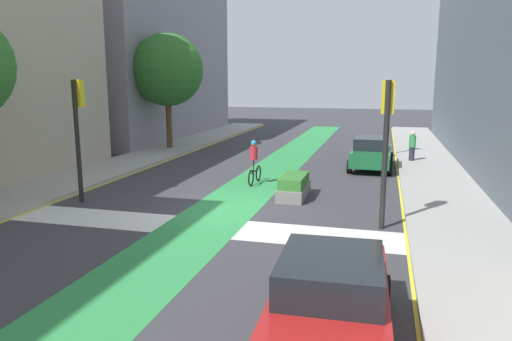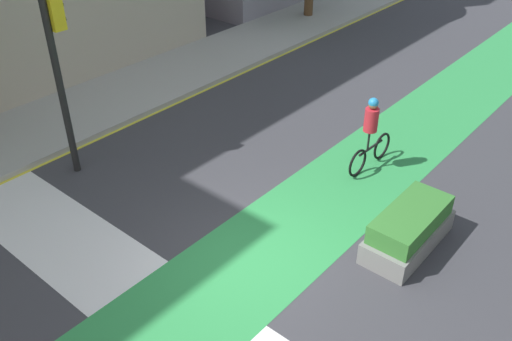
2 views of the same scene
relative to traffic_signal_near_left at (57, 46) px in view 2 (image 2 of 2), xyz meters
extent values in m
plane|color=#38383D|center=(5.13, 0.22, -3.02)|extent=(120.00, 120.00, 0.00)
cube|color=#2D8C47|center=(5.24, 0.22, -3.02)|extent=(2.40, 60.00, 0.01)
cube|color=silver|center=(5.13, -1.78, -3.02)|extent=(12.00, 1.80, 0.01)
cube|color=#9E9E99|center=(-2.37, 0.22, -2.95)|extent=(3.00, 60.00, 0.15)
cube|color=yellow|center=(-0.87, 0.22, -3.02)|extent=(0.16, 60.00, 0.01)
cylinder|color=black|center=(0.00, -0.12, -0.87)|extent=(0.16, 0.16, 4.31)
cube|color=gold|center=(0.00, 0.08, 0.82)|extent=(0.35, 0.28, 0.95)
sphere|color=#4C380C|center=(0.00, 0.22, 0.82)|extent=(0.20, 0.20, 0.20)
sphere|color=#0C3814|center=(0.00, 0.22, 0.52)|extent=(0.20, 0.20, 0.20)
torus|color=black|center=(5.21, 5.01, -2.68)|extent=(0.08, 0.68, 0.68)
torus|color=black|center=(5.18, 3.96, -2.68)|extent=(0.08, 0.68, 0.68)
cylinder|color=black|center=(5.19, 4.48, -2.50)|extent=(0.09, 0.95, 0.06)
cylinder|color=black|center=(5.19, 4.33, -2.23)|extent=(0.05, 0.05, 0.50)
cylinder|color=red|center=(5.19, 4.33, -1.71)|extent=(0.32, 0.32, 0.55)
sphere|color=#8C6647|center=(5.19, 4.33, -1.32)|extent=(0.22, 0.22, 0.22)
sphere|color=#268CCC|center=(5.19, 4.33, -1.28)|extent=(0.23, 0.23, 0.23)
cube|color=slate|center=(7.24, 2.45, -2.80)|extent=(0.94, 2.15, 0.45)
cube|color=#33722D|center=(7.24, 2.45, -2.37)|extent=(0.85, 1.93, 0.40)
camera|label=1|loc=(10.33, -14.59, 1.27)|focal=33.58mm
camera|label=2|loc=(10.33, -5.74, 4.09)|focal=38.66mm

